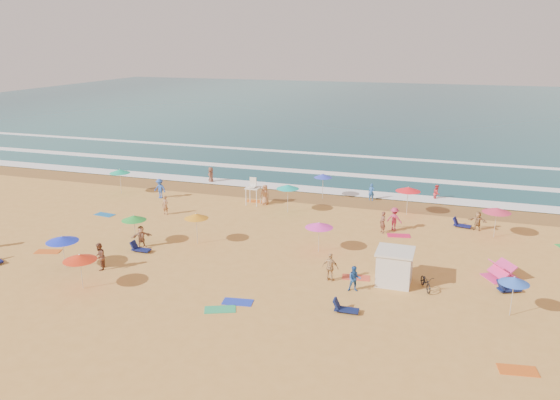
% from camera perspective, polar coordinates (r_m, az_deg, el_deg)
% --- Properties ---
extents(ground, '(220.00, 220.00, 0.00)m').
position_cam_1_polar(ground, '(39.21, 0.75, -4.79)').
color(ground, gold).
rests_on(ground, ground).
extents(ocean, '(220.00, 140.00, 0.18)m').
position_cam_1_polar(ocean, '(120.23, 12.96, 9.28)').
color(ocean, '#0C4756').
rests_on(ocean, ground).
extents(wet_sand, '(220.00, 220.00, 0.00)m').
position_cam_1_polar(wet_sand, '(50.65, 4.98, 0.11)').
color(wet_sand, olive).
rests_on(wet_sand, ground).
extents(surf_foam, '(200.00, 18.70, 0.05)m').
position_cam_1_polar(surf_foam, '(58.96, 6.96, 2.50)').
color(surf_foam, white).
rests_on(surf_foam, ground).
extents(cabana, '(2.00, 2.00, 2.00)m').
position_cam_1_polar(cabana, '(33.80, 11.87, -6.93)').
color(cabana, silver).
rests_on(cabana, ground).
extents(cabana_roof, '(2.20, 2.20, 0.12)m').
position_cam_1_polar(cabana_roof, '(33.40, 11.97, -5.26)').
color(cabana_roof, silver).
rests_on(cabana_roof, cabana).
extents(bicycle, '(1.20, 1.87, 0.93)m').
position_cam_1_polar(bicycle, '(33.63, 15.00, -8.28)').
color(bicycle, black).
rests_on(bicycle, ground).
extents(lifeguard_stand, '(1.20, 1.20, 2.10)m').
position_cam_1_polar(lifeguard_stand, '(48.58, -2.81, 0.72)').
color(lifeguard_stand, white).
rests_on(lifeguard_stand, ground).
extents(beach_umbrellas, '(47.80, 29.25, 0.75)m').
position_cam_1_polar(beach_umbrellas, '(38.31, 3.97, -1.97)').
color(beach_umbrellas, '#FA37C0').
rests_on(beach_umbrellas, ground).
extents(loungers, '(46.95, 21.47, 0.34)m').
position_cam_1_polar(loungers, '(34.32, 4.38, -7.75)').
color(loungers, '#0E1C48').
rests_on(loungers, ground).
extents(towels, '(41.32, 22.15, 0.03)m').
position_cam_1_polar(towels, '(37.43, 4.69, -5.89)').
color(towels, orange).
rests_on(towels, ground).
extents(beachgoers, '(46.56, 24.77, 2.08)m').
position_cam_1_polar(beachgoers, '(43.56, 1.61, -1.48)').
color(beachgoers, brown).
rests_on(beachgoers, ground).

